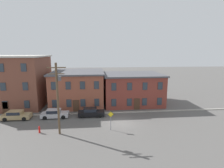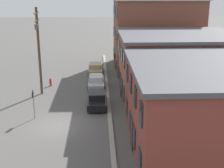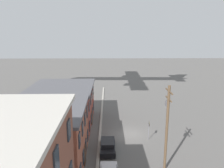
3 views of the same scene
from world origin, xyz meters
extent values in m
plane|color=#565451|center=(0.00, 0.00, 0.00)|extent=(200.00, 200.00, 0.00)
cube|color=#9E998E|center=(0.00, 4.50, 0.08)|extent=(56.00, 0.36, 0.16)
cube|color=brown|center=(-19.60, 11.64, 4.89)|extent=(11.02, 11.28, 9.79)
cube|color=#B7B2A8|center=(-19.60, 11.64, 9.94)|extent=(11.52, 11.78, 0.30)
cube|color=#2D3842|center=(-19.60, 5.94, 1.63)|extent=(0.90, 0.10, 1.40)
cube|color=#2D3842|center=(-19.60, 5.94, 4.89)|extent=(0.90, 0.10, 1.40)
cube|color=#2D3842|center=(-19.60, 5.94, 8.15)|extent=(0.90, 0.10, 1.40)
cube|color=#2D3842|center=(-15.93, 5.94, 1.63)|extent=(0.90, 0.10, 1.40)
cube|color=#2D3842|center=(-15.93, 5.94, 4.89)|extent=(0.90, 0.10, 1.40)
cube|color=#2D3842|center=(-15.93, 5.94, 8.15)|extent=(0.90, 0.10, 1.40)
cube|color=#472D1E|center=(-19.60, 5.94, 1.10)|extent=(1.10, 0.10, 2.20)
cube|color=brown|center=(-7.35, 11.89, 3.26)|extent=(10.08, 11.78, 6.51)
cube|color=#4C4C51|center=(-7.35, 11.89, 6.66)|extent=(10.58, 12.28, 0.30)
cube|color=#2D3842|center=(-11.13, 5.94, 1.63)|extent=(0.90, 0.10, 1.40)
cube|color=#2D3842|center=(-11.13, 5.94, 4.88)|extent=(0.90, 0.10, 1.40)
cube|color=#2D3842|center=(-8.61, 5.94, 1.63)|extent=(0.90, 0.10, 1.40)
cube|color=#2D3842|center=(-8.61, 5.94, 4.88)|extent=(0.90, 0.10, 1.40)
cube|color=#2D3842|center=(-6.10, 5.94, 1.63)|extent=(0.90, 0.10, 1.40)
cube|color=#2D3842|center=(-6.10, 5.94, 4.88)|extent=(0.90, 0.10, 1.40)
cube|color=#2D3842|center=(-3.58, 5.94, 1.63)|extent=(0.90, 0.10, 1.40)
cube|color=#2D3842|center=(-3.58, 5.94, 4.88)|extent=(0.90, 0.10, 1.40)
cube|color=#472D1E|center=(-7.35, 5.94, 1.10)|extent=(1.10, 0.10, 2.20)
cube|color=brown|center=(3.95, 10.72, 3.01)|extent=(11.66, 9.44, 6.02)
cube|color=#4C4C51|center=(3.95, 10.72, 6.17)|extent=(12.16, 9.94, 0.30)
cube|color=#2D3842|center=(-0.42, 5.94, 1.50)|extent=(0.90, 0.10, 1.40)
cube|color=#2D3842|center=(-0.42, 5.94, 4.51)|extent=(0.90, 0.10, 1.40)
cube|color=#2D3842|center=(2.49, 5.94, 1.50)|extent=(0.90, 0.10, 1.40)
cube|color=#2D3842|center=(2.49, 5.94, 4.51)|extent=(0.90, 0.10, 1.40)
cube|color=#2D3842|center=(5.41, 5.94, 1.50)|extent=(0.90, 0.10, 1.40)
cube|color=#2D3842|center=(5.41, 5.94, 4.51)|extent=(0.90, 0.10, 1.40)
cube|color=#2D3842|center=(8.32, 5.94, 1.50)|extent=(0.90, 0.10, 1.40)
cube|color=#2D3842|center=(8.32, 5.94, 4.51)|extent=(0.90, 0.10, 1.40)
cube|color=#472D1E|center=(3.95, 5.94, 1.10)|extent=(1.10, 0.10, 2.20)
cube|color=tan|center=(-16.56, 3.09, 0.53)|extent=(4.40, 1.80, 0.70)
cube|color=tan|center=(-16.76, 3.09, 1.15)|extent=(2.20, 1.51, 0.55)
cube|color=#1E232D|center=(-16.76, 3.09, 1.15)|extent=(2.02, 1.58, 0.48)
cylinder|color=black|center=(-15.11, 3.94, 0.33)|extent=(0.66, 0.22, 0.66)
cylinder|color=black|center=(-15.11, 2.24, 0.33)|extent=(0.66, 0.22, 0.66)
cylinder|color=black|center=(-18.01, 3.94, 0.33)|extent=(0.66, 0.22, 0.66)
cylinder|color=black|center=(-18.01, 2.24, 0.33)|extent=(0.66, 0.22, 0.66)
cube|color=#B7B7BC|center=(-10.53, 3.25, 0.53)|extent=(4.40, 1.80, 0.70)
cube|color=#B7B7BC|center=(-10.73, 3.25, 1.15)|extent=(2.20, 1.51, 0.55)
cube|color=#1E232D|center=(-10.73, 3.25, 1.15)|extent=(2.02, 1.58, 0.48)
cylinder|color=black|center=(-9.08, 4.10, 0.33)|extent=(0.66, 0.22, 0.66)
cylinder|color=black|center=(-9.08, 2.40, 0.33)|extent=(0.66, 0.22, 0.66)
cylinder|color=black|center=(-11.98, 4.10, 0.33)|extent=(0.66, 0.22, 0.66)
cylinder|color=black|center=(-11.98, 2.40, 0.33)|extent=(0.66, 0.22, 0.66)
cube|color=black|center=(-4.55, 3.35, 0.53)|extent=(4.40, 1.80, 0.70)
cube|color=black|center=(-4.75, 3.35, 1.15)|extent=(2.20, 1.51, 0.55)
cube|color=#1E232D|center=(-4.75, 3.35, 1.15)|extent=(2.02, 1.58, 0.48)
cylinder|color=black|center=(-3.10, 4.20, 0.33)|extent=(0.66, 0.22, 0.66)
cylinder|color=black|center=(-3.10, 2.50, 0.33)|extent=(0.66, 0.22, 0.66)
cylinder|color=black|center=(-6.00, 4.20, 0.33)|extent=(0.66, 0.22, 0.66)
cylinder|color=black|center=(-6.00, 2.50, 0.33)|extent=(0.66, 0.22, 0.66)
cylinder|color=slate|center=(-1.75, -2.32, 1.29)|extent=(0.08, 0.08, 2.59)
cube|color=yellow|center=(-1.75, -2.35, 2.31)|extent=(0.80, 0.03, 0.80)
cube|color=black|center=(-1.75, -2.34, 2.31)|extent=(0.86, 0.02, 0.86)
cylinder|color=brown|center=(-8.64, -2.84, 4.72)|extent=(0.28, 0.28, 9.45)
cube|color=brown|center=(-8.64, -2.84, 8.85)|extent=(2.40, 0.12, 0.12)
cube|color=brown|center=(-8.64, -2.84, 8.05)|extent=(2.00, 0.12, 0.12)
cylinder|color=#515156|center=(-8.29, -2.84, 7.45)|extent=(0.44, 0.44, 0.55)
cylinder|color=red|center=(-11.41, -2.26, 0.40)|extent=(0.24, 0.24, 0.80)
sphere|color=red|center=(-11.41, -2.26, 0.85)|extent=(0.22, 0.22, 0.22)
cylinder|color=red|center=(-11.41, -2.42, 0.45)|extent=(0.10, 0.12, 0.10)
camera|label=1|loc=(-3.79, -25.13, 10.72)|focal=28.00mm
camera|label=2|loc=(24.68, 3.56, 11.47)|focal=50.00mm
camera|label=3|loc=(-29.63, 3.28, 14.51)|focal=35.00mm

